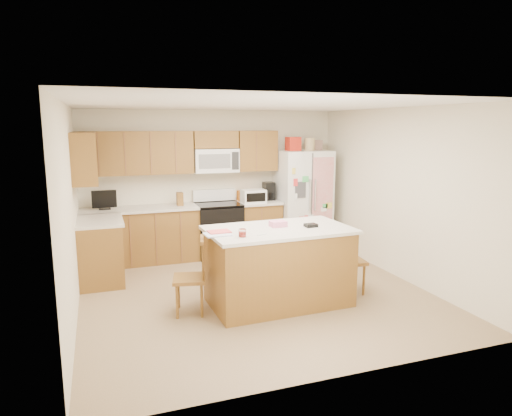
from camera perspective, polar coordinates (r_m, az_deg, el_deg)
name	(u,v)px	position (r m, az deg, el deg)	size (l,w,h in m)	color
ground	(255,293)	(6.31, -0.18, -10.53)	(4.50, 4.50, 0.00)	olive
room_shell	(254,188)	(5.95, -0.19, 2.55)	(4.60, 4.60, 2.52)	beige
cabinetry	(161,208)	(7.55, -11.75, -0.06)	(3.36, 1.56, 2.15)	brown
stove	(218,229)	(7.95, -4.74, -2.59)	(0.76, 0.65, 1.13)	black
refrigerator	(302,199)	(8.33, 5.83, 1.12)	(0.90, 0.79, 2.04)	white
island	(279,266)	(5.82, 2.84, -7.21)	(1.88, 1.11, 1.07)	brown
windsor_chair_left	(191,278)	(5.59, -8.09, -8.63)	(0.46, 0.47, 0.93)	brown
windsor_chair_back	(257,258)	(6.30, 0.10, -6.31)	(0.49, 0.48, 0.93)	brown
windsor_chair_right	(347,260)	(6.32, 11.36, -6.43)	(0.43, 0.45, 0.95)	brown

